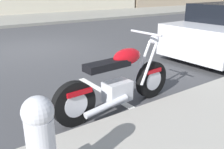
{
  "coord_description": "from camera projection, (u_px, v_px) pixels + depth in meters",
  "views": [
    {
      "loc": [
        -2.18,
        -7.2,
        1.71
      ],
      "look_at": [
        -0.25,
        -4.47,
        0.54
      ],
      "focal_mm": 39.58,
      "sensor_mm": 36.0,
      "label": 1
    }
  ],
  "objects": [
    {
      "name": "fire_hydrant",
      "position": [
        41.0,
        145.0,
        1.87
      ],
      "size": [
        0.24,
        0.36,
        0.85
      ],
      "color": "#B7B7BC",
      "rests_on": "sidewalk_near_curb"
    },
    {
      "name": "parking_stall_stripe",
      "position": [
        113.0,
        97.0,
        4.1
      ],
      "size": [
        0.12,
        2.2,
        0.01
      ],
      "primitive_type": "cube",
      "color": "silver",
      "rests_on": "ground"
    },
    {
      "name": "sidewalk_far_curb",
      "position": [
        152.0,
        11.0,
        19.42
      ],
      "size": [
        120.0,
        5.0,
        0.14
      ],
      "primitive_type": "cube",
      "color": "gray",
      "rests_on": "ground"
    },
    {
      "name": "ground_plane",
      "position": [
        31.0,
        50.0,
        7.3
      ],
      "size": [
        260.0,
        260.0,
        0.0
      ],
      "primitive_type": "plane",
      "color": "#3D3D3F"
    },
    {
      "name": "parked_motorcycle",
      "position": [
        119.0,
        83.0,
        3.58
      ],
      "size": [
        2.06,
        0.62,
        1.1
      ],
      "rotation": [
        0.0,
        0.0,
        0.05
      ],
      "color": "black",
      "rests_on": "ground"
    }
  ]
}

